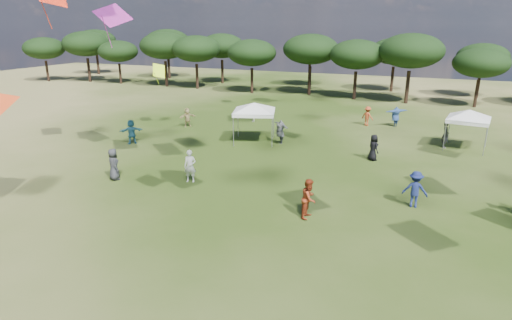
{
  "coord_description": "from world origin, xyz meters",
  "views": [
    {
      "loc": [
        6.02,
        -6.1,
        8.5
      ],
      "look_at": [
        0.99,
        6.0,
        4.31
      ],
      "focal_mm": 30.0,
      "sensor_mm": 36.0,
      "label": 1
    }
  ],
  "objects": [
    {
      "name": "tree_line",
      "position": [
        2.39,
        47.41,
        5.42
      ],
      "size": [
        108.78,
        17.63,
        7.77
      ],
      "color": "black",
      "rests_on": "ground"
    },
    {
      "name": "festival_crowd",
      "position": [
        -1.38,
        21.76,
        0.89
      ],
      "size": [
        28.7,
        21.87,
        1.92
      ],
      "color": "#2B2C30",
      "rests_on": "ground"
    },
    {
      "name": "tent_left",
      "position": [
        -6.06,
        22.6,
        2.84
      ],
      "size": [
        5.7,
        5.7,
        3.27
      ],
      "rotation": [
        0.0,
        0.0,
        0.31
      ],
      "color": "gray",
      "rests_on": "ground"
    },
    {
      "name": "tent_right",
      "position": [
        8.48,
        26.54,
        2.69
      ],
      "size": [
        5.4,
        5.4,
        3.12
      ],
      "rotation": [
        0.0,
        0.0,
        -0.13
      ],
      "color": "gray",
      "rests_on": "ground"
    }
  ]
}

